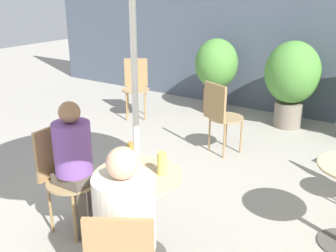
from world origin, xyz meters
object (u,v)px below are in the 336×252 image
bistro_chair_3 (220,112)px  beer_glass_0 (115,170)px  potted_plant_0 (216,69)px  seated_person_1 (126,224)px  bistro_chair_0 (63,169)px  beer_glass_1 (162,163)px  seated_person_0 (75,157)px  bistro_chair_5 (136,82)px  beer_glass_2 (131,154)px  cafe_table_near (138,200)px  potted_plant_1 (292,77)px

bistro_chair_3 → beer_glass_0: (0.32, -2.29, 0.25)m
bistro_chair_3 → potted_plant_0: (-0.82, 1.48, 0.18)m
seated_person_1 → potted_plant_0: (-1.53, 4.13, 0.01)m
bistro_chair_0 → seated_person_1: (1.11, -0.51, 0.16)m
beer_glass_1 → potted_plant_0: 3.74m
beer_glass_0 → beer_glass_1: beer_glass_0 is taller
seated_person_0 → seated_person_1: 1.08m
bistro_chair_0 → beer_glass_1: bearing=-84.0°
bistro_chair_5 → bistro_chair_0: bearing=-98.3°
bistro_chair_5 → potted_plant_0: (0.96, 0.86, 0.18)m
seated_person_1 → beer_glass_0: bearing=-74.8°
bistro_chair_5 → beer_glass_0: bearing=-89.0°
seated_person_1 → potted_plant_0: potted_plant_0 is taller
bistro_chair_0 → beer_glass_0: 0.78m
beer_glass_2 → cafe_table_near: bearing=-38.3°
potted_plant_1 → beer_glass_1: bearing=-87.8°
bistro_chair_3 → beer_glass_0: size_ratio=5.32×
bistro_chair_3 → potted_plant_1: potted_plant_1 is taller
potted_plant_0 → beer_glass_1: bearing=-68.9°
bistro_chair_0 → potted_plant_0: potted_plant_0 is taller
beer_glass_0 → beer_glass_2: (-0.08, 0.28, 0.00)m
bistro_chair_5 → potted_plant_1: size_ratio=0.72×
bistro_chair_3 → bistro_chair_5: 1.88m
seated_person_0 → beer_glass_1: size_ratio=6.90×
bistro_chair_3 → beer_glass_1: 2.10m
potted_plant_1 → seated_person_1: bearing=-85.7°
beer_glass_0 → potted_plant_0: (-1.14, 3.76, -0.07)m
beer_glass_0 → beer_glass_2: bearing=106.3°
cafe_table_near → bistro_chair_3: bistro_chair_3 is taller
potted_plant_0 → bistro_chair_5: bearing=-138.2°
seated_person_0 → potted_plant_0: bearing=7.4°
bistro_chair_0 → beer_glass_2: size_ratio=5.22×
beer_glass_0 → potted_plant_1: potted_plant_1 is taller
potted_plant_0 → beer_glass_0: bearing=-73.1°
beer_glass_2 → potted_plant_0: (-1.06, 3.48, -0.08)m
bistro_chair_3 → seated_person_1: size_ratio=0.76×
cafe_table_near → bistro_chair_3: size_ratio=0.78×
bistro_chair_5 → seated_person_1: 4.11m
beer_glass_1 → beer_glass_2: size_ratio=0.97×
potted_plant_1 → cafe_table_near: bearing=-90.2°
seated_person_0 → beer_glass_1: seated_person_0 is taller
cafe_table_near → bistro_chair_0: bistro_chair_0 is taller
bistro_chair_0 → seated_person_1: 1.23m
bistro_chair_3 → beer_glass_1: size_ratio=5.41×
beer_glass_1 → beer_glass_2: bearing=178.1°
seated_person_0 → seated_person_1: bearing=-120.0°
bistro_chair_0 → bistro_chair_3: 2.18m
cafe_table_near → seated_person_0: (-0.63, -0.02, 0.20)m
bistro_chair_0 → beer_glass_1: (0.93, 0.12, 0.25)m
beer_glass_2 → potted_plant_1: potted_plant_1 is taller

